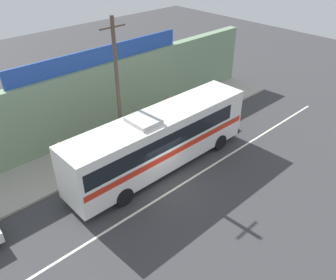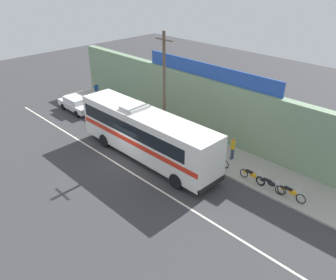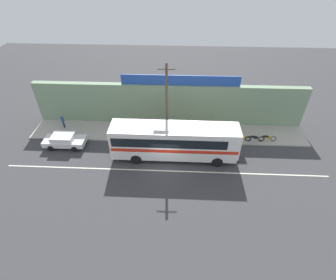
{
  "view_description": "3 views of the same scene",
  "coord_description": "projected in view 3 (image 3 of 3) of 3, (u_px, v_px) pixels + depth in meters",
  "views": [
    {
      "loc": [
        -10.46,
        -11.41,
        12.58
      ],
      "look_at": [
        1.23,
        1.07,
        1.82
      ],
      "focal_mm": 37.09,
      "sensor_mm": 36.0,
      "label": 1
    },
    {
      "loc": [
        17.1,
        -12.69,
        12.72
      ],
      "look_at": [
        2.2,
        2.04,
        1.72
      ],
      "focal_mm": 36.32,
      "sensor_mm": 36.0,
      "label": 2
    },
    {
      "loc": [
        1.11,
        -18.04,
        17.16
      ],
      "look_at": [
        0.2,
        1.26,
        2.07
      ],
      "focal_mm": 27.66,
      "sensor_mm": 36.0,
      "label": 3
    }
  ],
  "objects": [
    {
      "name": "motorcycle_orange",
      "position": [
        255.0,
        138.0,
        27.22
      ],
      "size": [
        1.93,
        0.56,
        0.94
      ],
      "color": "black",
      "rests_on": "sidewalk_slab"
    },
    {
      "name": "intercity_bus",
      "position": [
        174.0,
        140.0,
        24.51
      ],
      "size": [
        12.03,
        2.6,
        3.78
      ],
      "color": "white",
      "rests_on": "ground_plane"
    },
    {
      "name": "motorcycle_purple",
      "position": [
        267.0,
        138.0,
        27.25
      ],
      "size": [
        1.85,
        0.56,
        0.94
      ],
      "color": "black",
      "rests_on": "sidewalk_slab"
    },
    {
      "name": "pedestrian_near_shop",
      "position": [
        136.0,
        123.0,
        28.56
      ],
      "size": [
        0.3,
        0.48,
        1.57
      ],
      "color": "navy",
      "rests_on": "sidewalk_slab"
    },
    {
      "name": "sidewalk_slab",
      "position": [
        168.0,
        132.0,
        28.86
      ],
      "size": [
        30.0,
        3.6,
        0.14
      ],
      "primitive_type": "cube",
      "color": "#A8A399",
      "rests_on": "ground_plane"
    },
    {
      "name": "storefront_facade",
      "position": [
        169.0,
        104.0,
        29.11
      ],
      "size": [
        30.0,
        0.7,
        4.8
      ],
      "primitive_type": "cube",
      "color": "gray",
      "rests_on": "ground_plane"
    },
    {
      "name": "ground_plane",
      "position": [
        165.0,
        165.0,
        24.81
      ],
      "size": [
        70.0,
        70.0,
        0.0
      ],
      "primitive_type": "plane",
      "color": "#3A3A3D"
    },
    {
      "name": "utility_pole",
      "position": [
        167.0,
        104.0,
        25.1
      ],
      "size": [
        1.6,
        0.22,
        8.45
      ],
      "color": "brown",
      "rests_on": "sidewalk_slab"
    },
    {
      "name": "storefront_billboard",
      "position": [
        180.0,
        80.0,
        27.25
      ],
      "size": [
        12.64,
        0.12,
        1.1
      ],
      "primitive_type": "cube",
      "color": "#234CAD",
      "rests_on": "storefront_facade"
    },
    {
      "name": "pedestrian_far_right",
      "position": [
        217.0,
        125.0,
        28.12
      ],
      "size": [
        0.3,
        0.48,
        1.72
      ],
      "color": "navy",
      "rests_on": "sidewalk_slab"
    },
    {
      "name": "road_center_stripe",
      "position": [
        165.0,
        171.0,
        24.17
      ],
      "size": [
        30.0,
        0.14,
        0.01
      ],
      "primitive_type": "cube",
      "color": "silver",
      "rests_on": "ground_plane"
    },
    {
      "name": "parked_car",
      "position": [
        64.0,
        140.0,
        26.65
      ],
      "size": [
        4.21,
        1.87,
        1.37
      ],
      "color": "silver",
      "rests_on": "ground_plane"
    },
    {
      "name": "motorcycle_black",
      "position": [
        242.0,
        137.0,
        27.3
      ],
      "size": [
        1.83,
        0.56,
        0.94
      ],
      "color": "black",
      "rests_on": "sidewalk_slab"
    },
    {
      "name": "pedestrian_far_left",
      "position": [
        63.0,
        120.0,
        28.92
      ],
      "size": [
        0.3,
        0.48,
        1.66
      ],
      "color": "navy",
      "rests_on": "sidewalk_slab"
    },
    {
      "name": "motorcycle_green",
      "position": [
        215.0,
        136.0,
        27.44
      ],
      "size": [
        1.93,
        0.56,
        0.94
      ],
      "color": "black",
      "rests_on": "sidewalk_slab"
    }
  ]
}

